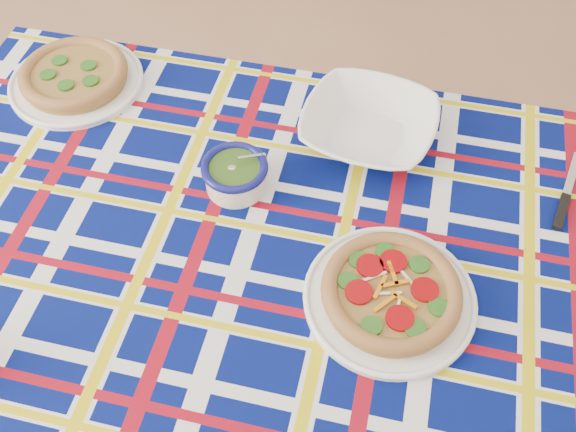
{
  "coord_description": "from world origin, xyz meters",
  "views": [
    {
      "loc": [
        0.56,
        -0.71,
        1.56
      ],
      "look_at": [
        0.57,
        -0.05,
        0.71
      ],
      "focal_mm": 40.0,
      "sensor_mm": 36.0,
      "label": 1
    }
  ],
  "objects_px": {
    "dining_table": "(291,281)",
    "serving_bowl": "(369,127)",
    "main_focaccia_plate": "(391,292)",
    "pesto_bowl": "(235,173)"
  },
  "relations": [
    {
      "from": "dining_table",
      "to": "serving_bowl",
      "type": "xyz_separation_m",
      "value": [
        0.15,
        0.27,
        0.1
      ]
    },
    {
      "from": "main_focaccia_plate",
      "to": "serving_bowl",
      "type": "height_order",
      "value": "serving_bowl"
    },
    {
      "from": "dining_table",
      "to": "main_focaccia_plate",
      "type": "height_order",
      "value": "main_focaccia_plate"
    },
    {
      "from": "main_focaccia_plate",
      "to": "pesto_bowl",
      "type": "distance_m",
      "value": 0.34
    },
    {
      "from": "pesto_bowl",
      "to": "serving_bowl",
      "type": "distance_m",
      "value": 0.27
    },
    {
      "from": "pesto_bowl",
      "to": "main_focaccia_plate",
      "type": "bearing_deg",
      "value": -43.4
    },
    {
      "from": "pesto_bowl",
      "to": "serving_bowl",
      "type": "bearing_deg",
      "value": 25.67
    },
    {
      "from": "dining_table",
      "to": "serving_bowl",
      "type": "relative_size",
      "value": 6.56
    },
    {
      "from": "main_focaccia_plate",
      "to": "serving_bowl",
      "type": "distance_m",
      "value": 0.35
    },
    {
      "from": "dining_table",
      "to": "main_focaccia_plate",
      "type": "distance_m",
      "value": 0.2
    }
  ]
}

